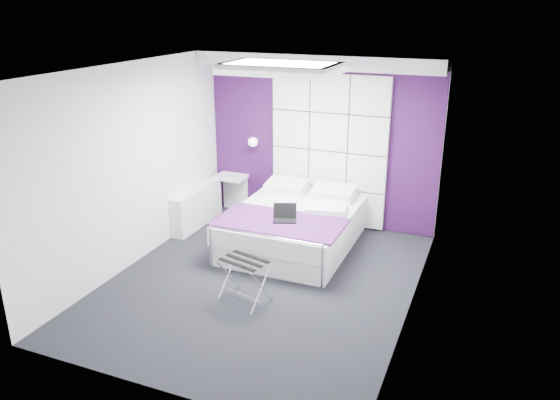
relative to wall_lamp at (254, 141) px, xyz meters
The scene contains 15 objects.
floor 2.61m from the wall_lamp, 62.99° to the right, with size 4.40×4.40×0.00m, color black.
ceiling 2.69m from the wall_lamp, 62.99° to the right, with size 4.40×4.40×0.00m, color white.
wall_back 1.06m from the wall_lamp, ahead, with size 3.60×3.60×0.00m, color silver.
wall_left 2.19m from the wall_lamp, 110.01° to the right, with size 4.40×4.40×0.00m, color silver.
wall_right 3.52m from the wall_lamp, 35.86° to the right, with size 4.40×4.40×0.00m, color silver.
accent_wall 1.06m from the wall_lamp, ahead, with size 3.58×0.02×2.58m, color #330E3D.
soffit 1.66m from the wall_lamp, ahead, with size 3.58×0.50×0.20m, color white.
headboard 1.20m from the wall_lamp, ahead, with size 1.80×0.08×2.30m, color white, non-canonical shape.
skylight 2.24m from the wall_lamp, 54.28° to the right, with size 1.36×0.86×0.12m, color white, non-canonical shape.
wall_lamp is the anchor object (origin of this frame).
radiator 1.35m from the wall_lamp, 130.10° to the right, with size 0.22×1.20×0.60m, color white.
bed 1.66m from the wall_lamp, 42.10° to the right, with size 1.68×2.02×0.71m.
nightstand 0.74m from the wall_lamp, behind, with size 0.49×0.38×0.05m, color white.
luggage_rack 2.92m from the wall_lamp, 67.69° to the right, with size 0.52×0.39×0.52m.
laptop 1.84m from the wall_lamp, 51.43° to the right, with size 0.30×0.22×0.22m.
Camera 1 is at (2.49, -5.51, 3.28)m, focal length 35.00 mm.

